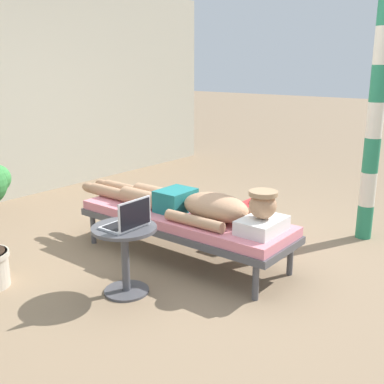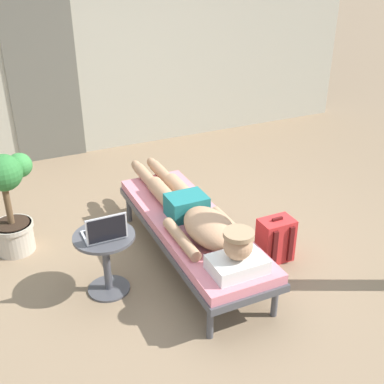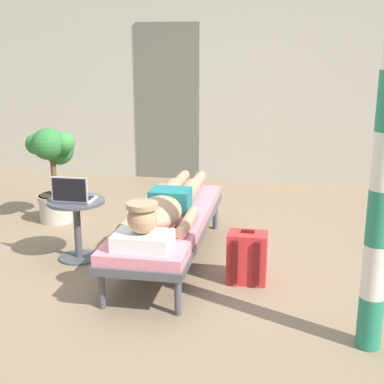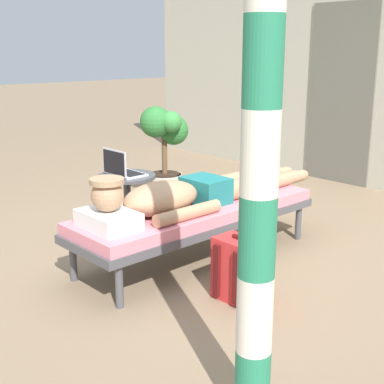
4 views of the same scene
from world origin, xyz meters
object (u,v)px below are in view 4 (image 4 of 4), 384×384
laptop (121,169)px  potted_plant (164,146)px  porch_post (260,153)px  side_table (127,194)px  lounge_chair (197,214)px  backpack (239,270)px  person_reclining (186,194)px

laptop → potted_plant: size_ratio=0.31×
porch_post → side_table: bearing=156.1°
lounge_chair → backpack: (0.68, -0.28, -0.15)m
potted_plant → porch_post: porch_post is taller
side_table → porch_post: bearing=-23.9°
potted_plant → porch_post: bearing=-33.6°
side_table → backpack: 1.48m
side_table → backpack: bearing=-7.9°
side_table → backpack: (1.46, -0.20, -0.16)m
person_reclining → laptop: laptop is taller
person_reclining → porch_post: 1.89m
side_table → laptop: bearing=-90.0°
potted_plant → porch_post: 3.49m
person_reclining → backpack: 0.77m
lounge_chair → person_reclining: size_ratio=0.92×
lounge_chair → backpack: 0.75m
potted_plant → lounge_chair: bearing=-31.1°
person_reclining → side_table: 0.79m
lounge_chair → person_reclining: bearing=-90.0°
porch_post → potted_plant: bearing=146.4°
lounge_chair → porch_post: 2.02m
side_table → backpack: side_table is taller
porch_post → backpack: bearing=135.4°
lounge_chair → side_table: size_ratio=3.82×
laptop → backpack: size_ratio=0.73×
lounge_chair → backpack: size_ratio=4.71×
person_reclining → porch_post: (1.50, -0.97, 0.64)m
lounge_chair → laptop: laptop is taller
lounge_chair → potted_plant: (-1.37, 0.83, 0.23)m
backpack → porch_post: bearing=-44.6°
side_table → potted_plant: 1.10m
person_reclining → backpack: bearing=-13.8°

